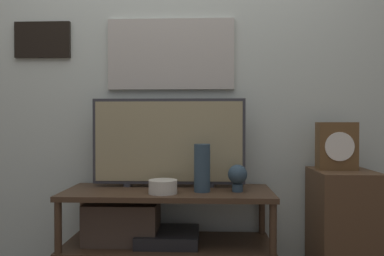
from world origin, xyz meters
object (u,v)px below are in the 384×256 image
Objects in this scene: television at (169,141)px; vase_wide_bowl at (163,187)px; decorative_bust at (238,176)px; vase_tall_ceramic at (202,168)px; mantel_clock at (337,146)px.

television reaches higher than vase_wide_bowl.
vase_tall_ceramic is at bearing -177.08° from decorative_bust.
television reaches higher than vase_tall_ceramic.
mantel_clock reaches higher than vase_tall_ceramic.
television is at bearing 177.55° from mantel_clock.
mantel_clock is (1.01, -0.04, -0.02)m from television.
decorative_bust is at bearing 2.92° from vase_tall_ceramic.
television reaches higher than mantel_clock.
vase_tall_ceramic is at bearing 14.84° from vase_wide_bowl.
mantel_clock is at bearing 7.66° from vase_tall_ceramic.
vase_tall_ceramic is at bearing -172.34° from mantel_clock.
television is 0.32m from vase_wide_bowl.
vase_wide_bowl is at bearing -92.95° from television.
vase_wide_bowl is 1.03× the size of decorative_bust.
television is 3.42× the size of vase_tall_ceramic.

